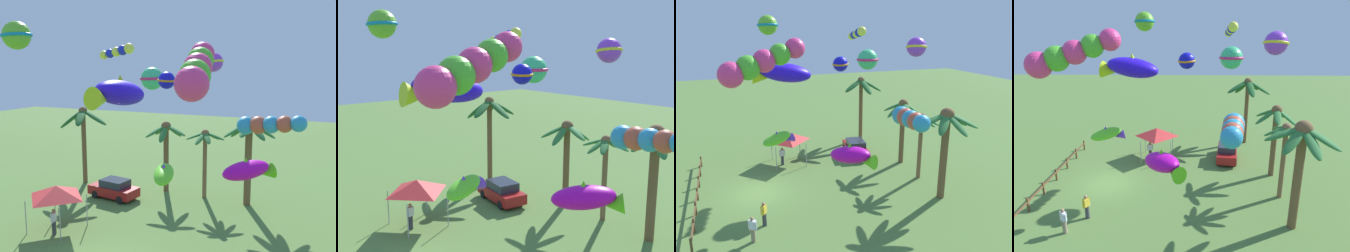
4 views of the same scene
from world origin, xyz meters
The scene contains 17 objects.
palm_tree_0 centered at (-9.20, 11.84, 5.24)m, with size 4.33×4.55×6.74m.
palm_tree_1 centered at (5.00, 12.18, 4.91)m, with size 3.76×4.02×6.58m.
palm_tree_2 centered at (1.58, 12.41, 4.14)m, with size 3.01×2.87×5.40m.
palm_tree_3 centered at (-1.79, 12.64, 4.26)m, with size 3.45×3.29×5.79m.
parked_car_0 centered at (-4.81, 9.47, 0.75)m, with size 4.10×2.22×1.51m.
spectator_0 centered at (-4.78, 2.54, 0.81)m, with size 0.32×0.53×1.59m.
festival_tent centered at (-5.03, 3.17, 2.47)m, with size 2.86×2.86×2.85m.
kite_fish_0 centered at (3.21, 1.15, 5.11)m, with size 1.43×2.27×1.04m.
kite_ball_1 centered at (-6.49, 2.19, 11.87)m, with size 1.98×1.97×1.61m.
kite_ball_2 centered at (2.58, 10.95, 10.42)m, with size 1.97×1.97×1.33m.
kite_fish_3 centered at (0.21, 2.06, 8.76)m, with size 2.20×4.19×1.81m.
kite_tube_4 centered at (5.14, 0.13, 9.98)m, with size 1.96×4.67×2.41m.
kite_ball_5 centered at (-1.21, 8.98, 9.30)m, with size 1.89×1.88×1.57m.
kite_tube_6 centered at (-4.06, 9.23, 11.20)m, with size 2.75×0.78×1.13m.
kite_tube_7 centered at (6.85, 8.14, 6.68)m, with size 4.15×1.58×1.41m.
kite_fish_8 centered at (6.45, 4.80, 4.71)m, with size 3.05×2.70×1.37m.
kite_ball_9 centered at (1.24, 5.89, 9.31)m, with size 1.56×1.56×1.03m.
Camera 2 is at (16.53, -7.72, 10.73)m, focal length 44.45 mm.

